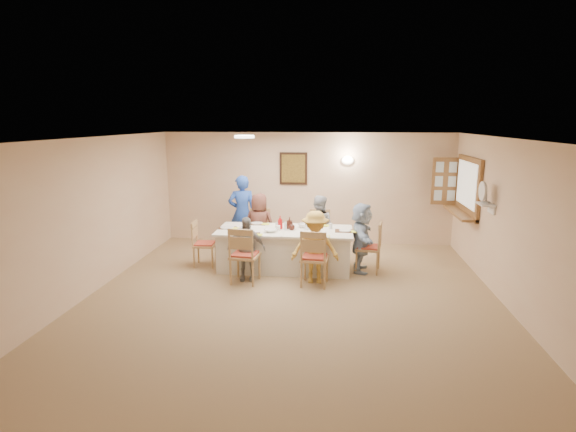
# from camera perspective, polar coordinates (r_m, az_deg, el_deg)

# --- Properties ---
(ground) EXTENTS (7.00, 7.00, 0.00)m
(ground) POSITION_cam_1_polar(r_m,az_deg,el_deg) (7.14, 0.40, -10.67)
(ground) COLOR #99784E
(room_walls) EXTENTS (7.00, 7.00, 7.00)m
(room_walls) POSITION_cam_1_polar(r_m,az_deg,el_deg) (6.70, 0.42, 1.36)
(room_walls) COLOR beige
(room_walls) RESTS_ON ground
(wall_picture) EXTENTS (0.62, 0.05, 0.72)m
(wall_picture) POSITION_cam_1_polar(r_m,az_deg,el_deg) (10.12, 0.69, 6.05)
(wall_picture) COLOR black
(wall_picture) RESTS_ON room_walls
(wall_sconce) EXTENTS (0.26, 0.09, 0.18)m
(wall_sconce) POSITION_cam_1_polar(r_m,az_deg,el_deg) (10.03, 7.57, 7.05)
(wall_sconce) COLOR white
(wall_sconce) RESTS_ON room_walls
(ceiling_light) EXTENTS (0.36, 0.36, 0.05)m
(ceiling_light) POSITION_cam_1_polar(r_m,az_deg,el_deg) (8.23, -5.56, 9.99)
(ceiling_light) COLOR white
(ceiling_light) RESTS_ON room_walls
(serving_hatch) EXTENTS (0.06, 1.50, 1.15)m
(serving_hatch) POSITION_cam_1_polar(r_m,az_deg,el_deg) (9.39, 21.90, 3.49)
(serving_hatch) COLOR olive
(serving_hatch) RESTS_ON room_walls
(hatch_sill) EXTENTS (0.30, 1.50, 0.05)m
(hatch_sill) POSITION_cam_1_polar(r_m,az_deg,el_deg) (9.45, 20.95, 0.37)
(hatch_sill) COLOR olive
(hatch_sill) RESTS_ON room_walls
(shutter_door) EXTENTS (0.55, 0.04, 1.00)m
(shutter_door) POSITION_cam_1_polar(r_m,az_deg,el_deg) (10.06, 19.33, 4.19)
(shutter_door) COLOR olive
(shutter_door) RESTS_ON room_walls
(fan_shelf) EXTENTS (0.22, 0.36, 0.03)m
(fan_shelf) POSITION_cam_1_polar(r_m,az_deg,el_deg) (8.11, 23.81, 1.38)
(fan_shelf) COLOR white
(fan_shelf) RESTS_ON room_walls
(desk_fan) EXTENTS (0.30, 0.30, 0.28)m
(desk_fan) POSITION_cam_1_polar(r_m,az_deg,el_deg) (8.08, 23.70, 2.43)
(desk_fan) COLOR #A5A5A8
(desk_fan) RESTS_ON fan_shelf
(dining_table) EXTENTS (2.51, 1.06, 0.76)m
(dining_table) POSITION_cam_1_polar(r_m,az_deg,el_deg) (8.48, -0.40, -4.23)
(dining_table) COLOR white
(dining_table) RESTS_ON ground
(chair_back_left) EXTENTS (0.53, 0.53, 0.96)m
(chair_back_left) POSITION_cam_1_polar(r_m,az_deg,el_deg) (9.30, -3.52, -2.14)
(chair_back_left) COLOR tan
(chair_back_left) RESTS_ON ground
(chair_back_right) EXTENTS (0.50, 0.50, 0.97)m
(chair_back_right) POSITION_cam_1_polar(r_m,az_deg,el_deg) (9.18, 3.89, -2.30)
(chair_back_right) COLOR tan
(chair_back_right) RESTS_ON ground
(chair_front_left) EXTENTS (0.53, 0.53, 1.00)m
(chair_front_left) POSITION_cam_1_polar(r_m,az_deg,el_deg) (7.78, -5.49, -4.85)
(chair_front_left) COLOR tan
(chair_front_left) RESTS_ON ground
(chair_front_right) EXTENTS (0.51, 0.51, 0.99)m
(chair_front_right) POSITION_cam_1_polar(r_m,az_deg,el_deg) (7.64, 3.40, -5.20)
(chair_front_right) COLOR tan
(chair_front_right) RESTS_ON ground
(chair_left_end) EXTENTS (0.45, 0.45, 0.88)m
(chair_left_end) POSITION_cam_1_polar(r_m,az_deg,el_deg) (8.77, -10.53, -3.46)
(chair_left_end) COLOR tan
(chair_left_end) RESTS_ON ground
(chair_right_end) EXTENTS (0.53, 0.53, 0.95)m
(chair_right_end) POSITION_cam_1_polar(r_m,az_deg,el_deg) (8.43, 10.15, -3.87)
(chair_right_end) COLOR tan
(chair_right_end) RESTS_ON ground
(diner_back_left) EXTENTS (0.75, 0.59, 1.33)m
(diner_back_left) POSITION_cam_1_polar(r_m,az_deg,el_deg) (9.15, -3.66, -1.21)
(diner_back_left) COLOR brown
(diner_back_left) RESTS_ON ground
(diner_back_right) EXTENTS (0.79, 0.70, 1.31)m
(diner_back_right) POSITION_cam_1_polar(r_m,az_deg,el_deg) (9.02, 3.88, -1.46)
(diner_back_right) COLOR #A2A7B3
(diner_back_right) RESTS_ON ground
(diner_front_left) EXTENTS (0.71, 0.37, 1.14)m
(diner_front_left) POSITION_cam_1_polar(r_m,az_deg,el_deg) (7.88, -5.32, -4.14)
(diner_front_left) COLOR gray
(diner_front_left) RESTS_ON ground
(diner_front_right) EXTENTS (0.88, 0.58, 1.26)m
(diner_front_right) POSITION_cam_1_polar(r_m,az_deg,el_deg) (7.72, 3.46, -3.97)
(diner_front_right) COLOR gold
(diner_front_right) RESTS_ON ground
(diner_right_end) EXTENTS (1.22, 0.45, 1.30)m
(diner_right_end) POSITION_cam_1_polar(r_m,az_deg,el_deg) (8.37, 9.30, -2.70)
(diner_right_end) COLOR #A4BAD3
(diner_right_end) RESTS_ON ground
(caregiver) EXTENTS (0.76, 0.64, 1.63)m
(caregiver) POSITION_cam_1_polar(r_m,az_deg,el_deg) (9.65, -5.83, 0.38)
(caregiver) COLOR blue
(caregiver) RESTS_ON ground
(placemat_fl) EXTENTS (0.37, 0.28, 0.01)m
(placemat_fl) POSITION_cam_1_polar(r_m,az_deg,el_deg) (8.07, -4.99, -2.30)
(placemat_fl) COLOR #472B19
(placemat_fl) RESTS_ON dining_table
(plate_fl) EXTENTS (0.23, 0.23, 0.01)m
(plate_fl) POSITION_cam_1_polar(r_m,az_deg,el_deg) (8.07, -4.99, -2.24)
(plate_fl) COLOR white
(plate_fl) RESTS_ON dining_table
(napkin_fl) EXTENTS (0.14, 0.14, 0.01)m
(napkin_fl) POSITION_cam_1_polar(r_m,az_deg,el_deg) (7.99, -3.79, -2.38)
(napkin_fl) COLOR #E6F633
(napkin_fl) RESTS_ON dining_table
(placemat_fr) EXTENTS (0.35, 0.26, 0.01)m
(placemat_fr) POSITION_cam_1_polar(r_m,az_deg,el_deg) (7.93, 3.56, -2.54)
(placemat_fr) COLOR #472B19
(placemat_fr) RESTS_ON dining_table
(plate_fr) EXTENTS (0.23, 0.23, 0.01)m
(plate_fr) POSITION_cam_1_polar(r_m,az_deg,el_deg) (7.93, 3.56, -2.47)
(plate_fr) COLOR white
(plate_fr) RESTS_ON dining_table
(napkin_fr) EXTENTS (0.13, 0.13, 0.01)m
(napkin_fr) POSITION_cam_1_polar(r_m,az_deg,el_deg) (7.88, 4.85, -2.61)
(napkin_fr) COLOR #E6F633
(napkin_fr) RESTS_ON dining_table
(placemat_bl) EXTENTS (0.37, 0.27, 0.01)m
(placemat_bl) POSITION_cam_1_polar(r_m,az_deg,el_deg) (8.87, -3.95, -0.97)
(placemat_bl) COLOR #472B19
(placemat_bl) RESTS_ON dining_table
(plate_bl) EXTENTS (0.23, 0.23, 0.01)m
(plate_bl) POSITION_cam_1_polar(r_m,az_deg,el_deg) (8.87, -3.95, -0.90)
(plate_bl) COLOR white
(plate_bl) RESTS_ON dining_table
(napkin_bl) EXTENTS (0.14, 0.14, 0.01)m
(napkin_bl) POSITION_cam_1_polar(r_m,az_deg,el_deg) (8.79, -2.85, -1.03)
(napkin_bl) COLOR #E6F633
(napkin_bl) RESTS_ON dining_table
(placemat_br) EXTENTS (0.34, 0.26, 0.01)m
(placemat_br) POSITION_cam_1_polar(r_m,az_deg,el_deg) (8.75, 3.82, -1.16)
(placemat_br) COLOR #472B19
(placemat_br) RESTS_ON dining_table
(plate_br) EXTENTS (0.23, 0.23, 0.01)m
(plate_br) POSITION_cam_1_polar(r_m,az_deg,el_deg) (8.74, 3.82, -1.09)
(plate_br) COLOR white
(plate_br) RESTS_ON dining_table
(napkin_br) EXTENTS (0.14, 0.14, 0.01)m
(napkin_br) POSITION_cam_1_polar(r_m,az_deg,el_deg) (8.69, 4.99, -1.21)
(napkin_br) COLOR #E6F633
(napkin_br) RESTS_ON dining_table
(placemat_le) EXTENTS (0.33, 0.25, 0.01)m
(placemat_le) POSITION_cam_1_polar(r_m,az_deg,el_deg) (8.58, -7.73, -1.51)
(placemat_le) COLOR #472B19
(placemat_le) RESTS_ON dining_table
(plate_le) EXTENTS (0.25, 0.25, 0.02)m
(plate_le) POSITION_cam_1_polar(r_m,az_deg,el_deg) (8.57, -7.73, -1.44)
(plate_le) COLOR white
(plate_le) RESTS_ON dining_table
(napkin_le) EXTENTS (0.15, 0.15, 0.01)m
(napkin_le) POSITION_cam_1_polar(r_m,az_deg,el_deg) (8.49, -6.63, -1.58)
(napkin_le) COLOR #E6F633
(napkin_le) RESTS_ON dining_table
(placemat_re) EXTENTS (0.37, 0.28, 0.01)m
(placemat_re) POSITION_cam_1_polar(r_m,az_deg,el_deg) (8.33, 7.27, -1.90)
(placemat_re) COLOR #472B19
(placemat_re) RESTS_ON dining_table
(plate_re) EXTENTS (0.23, 0.23, 0.01)m
(plate_re) POSITION_cam_1_polar(r_m,az_deg,el_deg) (8.33, 7.27, -1.83)
(plate_re) COLOR white
(plate_re) RESTS_ON dining_table
(napkin_re) EXTENTS (0.15, 0.15, 0.01)m
(napkin_re) POSITION_cam_1_polar(r_m,az_deg,el_deg) (8.29, 8.52, -1.96)
(napkin_re) COLOR #E6F633
(napkin_re) RESTS_ON dining_table
(teacup_a) EXTENTS (0.14, 0.14, 0.08)m
(teacup_a) POSITION_cam_1_polar(r_m,az_deg,el_deg) (8.19, -6.12, -1.85)
(teacup_a) COLOR white
(teacup_a) RESTS_ON dining_table
(teacup_b) EXTENTS (0.16, 0.16, 0.09)m
(teacup_b) POSITION_cam_1_polar(r_m,az_deg,el_deg) (8.87, 2.43, -0.69)
(teacup_b) COLOR white
(teacup_b) RESTS_ON dining_table
(bowl_a) EXTENTS (0.24, 0.24, 0.06)m
(bowl_a) POSITION_cam_1_polar(r_m,az_deg,el_deg) (8.20, -2.20, -1.85)
(bowl_a) COLOR white
(bowl_a) RESTS_ON dining_table
(bowl_b) EXTENTS (0.34, 0.34, 0.07)m
(bowl_b) POSITION_cam_1_polar(r_m,az_deg,el_deg) (8.56, 2.01, -1.21)
(bowl_b) COLOR white
(bowl_b) RESTS_ON dining_table
(condiment_ketchup) EXTENTS (0.14, 0.14, 0.25)m
(condiment_ketchup) POSITION_cam_1_polar(r_m,az_deg,el_deg) (8.41, -1.00, -0.81)
(condiment_ketchup) COLOR red
(condiment_ketchup) RESTS_ON dining_table
(condiment_brown) EXTENTS (0.10, 0.10, 0.22)m
(condiment_brown) POSITION_cam_1_polar(r_m,az_deg,el_deg) (8.43, 0.20, -0.89)
(condiment_brown) COLOR #38160F
(condiment_brown) RESTS_ON dining_table
(condiment_malt) EXTENTS (0.20, 0.20, 0.15)m
(condiment_malt) POSITION_cam_1_polar(r_m,az_deg,el_deg) (8.34, 0.48, -1.27)
(condiment_malt) COLOR #38160F
(condiment_malt) RESTS_ON dining_table
(drinking_glass) EXTENTS (0.07, 0.07, 0.11)m
(drinking_glass) POSITION_cam_1_polar(r_m,az_deg,el_deg) (8.44, -1.38, -1.26)
(drinking_glass) COLOR silver
(drinking_glass) RESTS_ON dining_table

